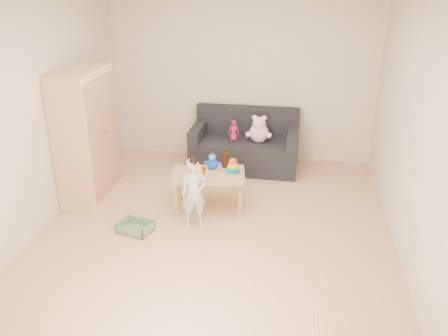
% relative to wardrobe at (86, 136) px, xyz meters
% --- Properties ---
extents(room, '(4.50, 4.50, 4.50)m').
position_rel_wardrobe_xyz_m(room, '(1.76, -0.55, 0.46)').
color(room, tan).
rests_on(room, ground).
extents(wardrobe, '(0.47, 0.94, 1.69)m').
position_rel_wardrobe_xyz_m(wardrobe, '(0.00, 0.00, 0.00)').
color(wardrobe, '#E1C47B').
rests_on(wardrobe, ground).
extents(sofa, '(1.57, 0.81, 0.44)m').
position_rel_wardrobe_xyz_m(sofa, '(1.88, 1.25, -0.62)').
color(sofa, black).
rests_on(sofa, ground).
extents(play_table, '(0.96, 0.68, 0.47)m').
position_rel_wardrobe_xyz_m(play_table, '(1.58, -0.08, -0.61)').
color(play_table, tan).
rests_on(play_table, ground).
extents(storage_bin, '(0.43, 0.36, 0.11)m').
position_rel_wardrobe_xyz_m(storage_bin, '(0.85, -0.78, -0.79)').
color(storage_bin, '#5E7F5C').
rests_on(storage_bin, ground).
extents(toddler, '(0.35, 0.29, 0.81)m').
position_rel_wardrobe_xyz_m(toddler, '(1.50, -0.53, -0.44)').
color(toddler, beige).
rests_on(toddler, ground).
extents(pink_bear, '(0.33, 0.29, 0.34)m').
position_rel_wardrobe_xyz_m(pink_bear, '(2.08, 1.22, -0.24)').
color(pink_bear, '#FFBBDD').
rests_on(pink_bear, sofa).
extents(doll, '(0.17, 0.12, 0.31)m').
position_rel_wardrobe_xyz_m(doll, '(1.72, 1.19, -0.25)').
color(doll, '#B42155').
rests_on(doll, sofa).
extents(ring_stacker, '(0.17, 0.17, 0.19)m').
position_rel_wardrobe_xyz_m(ring_stacker, '(1.87, -0.03, -0.30)').
color(ring_stacker, '#B4C70A').
rests_on(ring_stacker, play_table).
extents(brown_bottle, '(0.08, 0.08, 0.24)m').
position_rel_wardrobe_xyz_m(brown_bottle, '(1.75, 0.15, -0.27)').
color(brown_bottle, black).
rests_on(brown_bottle, play_table).
extents(blue_plush, '(0.18, 0.14, 0.21)m').
position_rel_wardrobe_xyz_m(blue_plush, '(1.60, 0.07, -0.27)').
color(blue_plush, blue).
rests_on(blue_plush, play_table).
extents(wooden_figure, '(0.05, 0.04, 0.12)m').
position_rel_wardrobe_xyz_m(wooden_figure, '(1.52, -0.09, -0.32)').
color(wooden_figure, brown).
rests_on(wooden_figure, play_table).
extents(yellow_book, '(0.28, 0.28, 0.02)m').
position_rel_wardrobe_xyz_m(yellow_book, '(1.44, -0.01, -0.37)').
color(yellow_book, yellow).
rests_on(yellow_book, play_table).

